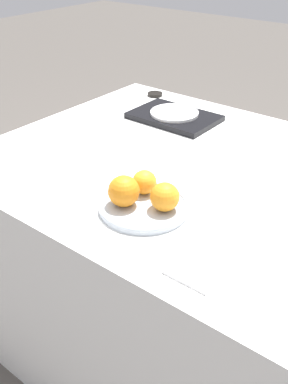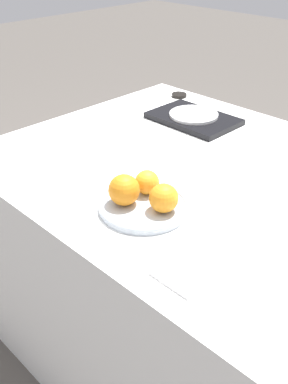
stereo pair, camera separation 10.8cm
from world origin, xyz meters
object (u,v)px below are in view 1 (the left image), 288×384
orange_2 (165,197)px  soy_dish (155,94)px  orange_0 (144,182)px  side_plate (174,113)px  serving_tray (174,117)px  napkin (200,266)px  fruit_platter (144,206)px  orange_1 (124,191)px

orange_2 → soy_dish: 0.86m
orange_0 → side_plate: size_ratio=0.36×
orange_2 → side_plate: orange_2 is taller
serving_tray → napkin: (0.50, -0.63, -0.01)m
soy_dish → side_plate: bearing=-37.7°
orange_2 → soy_dish: orange_2 is taller
serving_tray → soy_dish: bearing=142.3°
serving_tray → fruit_platter: bearing=-62.1°
soy_dish → orange_2: bearing=-51.3°
fruit_platter → orange_0: 0.07m
orange_0 → orange_2: 0.09m
serving_tray → side_plate: 0.02m
side_plate → soy_dish: 0.26m
orange_0 → serving_tray: orange_0 is taller
orange_1 → orange_2: 0.10m
orange_0 → orange_2: bearing=-19.6°
fruit_platter → napkin: fruit_platter is taller
serving_tray → orange_2: bearing=-57.2°
orange_0 → serving_tray: size_ratio=0.21×
orange_2 → napkin: size_ratio=0.57×
serving_tray → napkin: size_ratio=2.41×
fruit_platter → orange_2: size_ratio=3.18×
fruit_platter → soy_dish: size_ratio=3.68×
side_plate → orange_0: bearing=-63.1°
fruit_platter → napkin: size_ratio=1.81×
fruit_platter → orange_1: bearing=-142.6°
orange_0 → orange_2: size_ratio=0.88×
napkin → soy_dish: (-0.71, 0.79, 0.00)m
serving_tray → napkin: 0.80m
orange_0 → soy_dish: (-0.45, 0.64, -0.04)m
fruit_platter → side_plate: bearing=117.9°
orange_2 → fruit_platter: bearing=-163.9°
orange_2 → napkin: 0.21m
orange_1 → soy_dish: size_ratio=1.27×
orange_1 → soy_dish: bearing=122.0°
side_plate → orange_2: bearing=-57.2°
orange_2 → serving_tray: orange_2 is taller
fruit_platter → orange_1: 0.06m
orange_0 → side_plate: bearing=116.9°
orange_0 → napkin: (0.26, -0.15, -0.04)m
serving_tray → orange_0: bearing=-63.1°
fruit_platter → side_plate: size_ratio=1.31×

